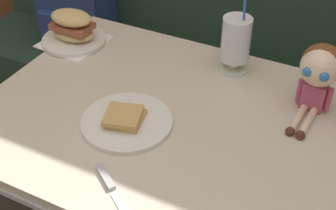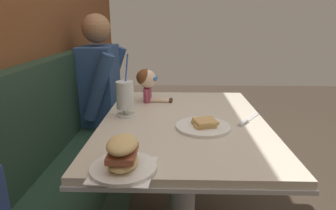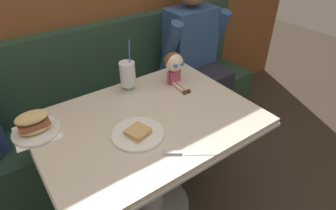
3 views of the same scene
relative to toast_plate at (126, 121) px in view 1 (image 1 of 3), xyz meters
name	(u,v)px [view 1 (image 1 of 3)]	position (x,y,z in m)	size (l,w,h in m)	color
booth_bench	(239,108)	(0.11, 0.72, -0.42)	(2.60, 0.48, 1.00)	#233D2D
diner_table	(176,167)	(0.11, 0.09, -0.21)	(1.11, 0.81, 0.74)	beige
toast_plate	(126,121)	(0.00, 0.00, 0.00)	(0.25, 0.25, 0.04)	white
milkshake_glass	(236,42)	(0.17, 0.38, 0.09)	(0.10, 0.10, 0.32)	silver
sandwich_plate	(73,30)	(-0.39, 0.30, 0.03)	(0.22, 0.22, 0.12)	white
butter_knife	(111,187)	(0.09, -0.21, -0.01)	(0.20, 0.15, 0.01)	silver
seated_doll	(320,70)	(0.43, 0.30, 0.12)	(0.12, 0.22, 0.20)	#B74C6B
backpack	(75,2)	(-0.68, 0.69, -0.09)	(0.32, 0.27, 0.41)	navy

